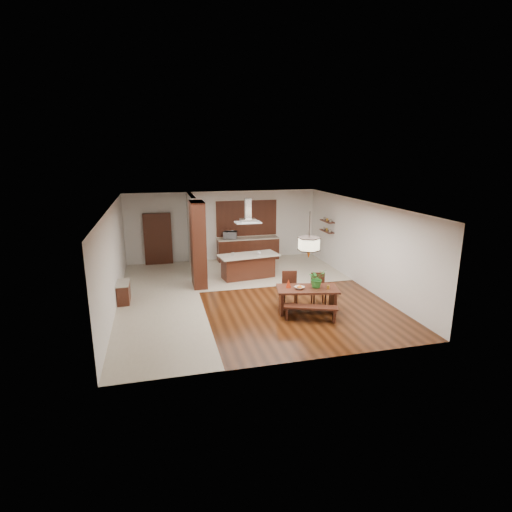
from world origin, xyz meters
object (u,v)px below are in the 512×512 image
object	(u,v)px
fruit_bowl	(299,288)
kitchen_island	(248,266)
dining_bench	(310,313)
hallway_console	(124,292)
range_hood	(248,211)
island_cup	(259,253)
dining_table	(307,294)
pendant_lantern	(309,235)
microwave	(230,235)
dining_chair_right	(319,290)
foliage_plant	(317,278)
dining_chair_left	(290,289)

from	to	relation	value
fruit_bowl	kitchen_island	world-z (taller)	kitchen_island
dining_bench	kitchen_island	xyz separation A→B (m)	(-0.78, 4.16, 0.25)
hallway_console	range_hood	size ratio (longest dim) A/B	0.98
dining_bench	island_cup	world-z (taller)	island_cup
dining_table	pendant_lantern	xyz separation A→B (m)	(0.00, -0.00, 1.72)
kitchen_island	microwave	world-z (taller)	microwave
dining_table	dining_chair_right	world-z (taller)	dining_chair_right
dining_bench	pendant_lantern	distance (m)	2.13
dining_table	dining_bench	xyz separation A→B (m)	(-0.13, -0.61, -0.32)
range_hood	microwave	world-z (taller)	range_hood
fruit_bowl	dining_chair_right	bearing A→B (deg)	29.12
dining_table	fruit_bowl	bearing A→B (deg)	-177.60
dining_table	foliage_plant	size ratio (longest dim) A/B	3.49
dining_table	dining_bench	world-z (taller)	dining_table
island_cup	microwave	xyz separation A→B (m)	(-0.57, 2.63, 0.17)
range_hood	dining_chair_left	bearing A→B (deg)	-78.46
dining_chair_left	fruit_bowl	size ratio (longest dim) A/B	3.76
dining_chair_left	island_cup	world-z (taller)	dining_chair_left
dining_bench	range_hood	xyz separation A→B (m)	(-0.78, 4.16, 2.26)
dining_table	microwave	bearing A→B (deg)	100.23
pendant_lantern	kitchen_island	world-z (taller)	pendant_lantern
kitchen_island	dining_bench	bearing A→B (deg)	-87.42
dining_bench	foliage_plant	size ratio (longest dim) A/B	2.73
dining_table	dining_bench	size ratio (longest dim) A/B	1.28
fruit_bowl	range_hood	distance (m)	4.01
kitchen_island	island_cup	world-z (taller)	island_cup
dining_bench	island_cup	xyz separation A→B (m)	(-0.40, 4.07, 0.73)
microwave	pendant_lantern	bearing A→B (deg)	-64.64
dining_bench	fruit_bowl	bearing A→B (deg)	101.05
dining_chair_left	dining_chair_right	world-z (taller)	dining_chair_left
foliage_plant	range_hood	xyz separation A→B (m)	(-1.18, 3.55, 1.48)
dining_chair_right	dining_bench	bearing A→B (deg)	-111.89
dining_chair_left	pendant_lantern	world-z (taller)	pendant_lantern
dining_table	dining_chair_right	xyz separation A→B (m)	(0.53, 0.42, -0.05)
fruit_bowl	island_cup	xyz separation A→B (m)	(-0.28, 3.47, 0.19)
dining_table	dining_chair_left	xyz separation A→B (m)	(-0.31, 0.60, -0.02)
dining_chair_right	pendant_lantern	xyz separation A→B (m)	(-0.53, -0.42, 1.77)
dining_table	fruit_bowl	world-z (taller)	fruit_bowl
fruit_bowl	pendant_lantern	bearing A→B (deg)	2.40
dining_chair_right	microwave	distance (m)	5.93
pendant_lantern	dining_table	bearing A→B (deg)	90.00
foliage_plant	fruit_bowl	bearing A→B (deg)	-178.70
pendant_lantern	foliage_plant	size ratio (longest dim) A/B	2.45
foliage_plant	dining_bench	bearing A→B (deg)	-123.54
kitchen_island	range_hood	world-z (taller)	range_hood
range_hood	microwave	xyz separation A→B (m)	(-0.19, 2.54, -1.36)
dining_bench	foliage_plant	distance (m)	1.07
dining_bench	pendant_lantern	xyz separation A→B (m)	(0.13, 0.61, 2.04)
dining_table	pendant_lantern	size ratio (longest dim) A/B	1.42
dining_chair_left	island_cup	size ratio (longest dim) A/B	7.54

